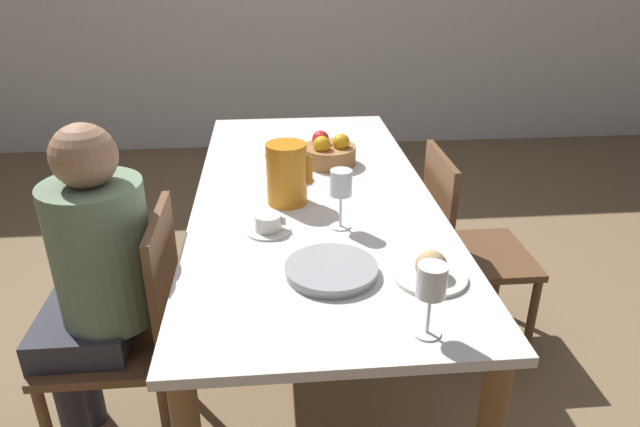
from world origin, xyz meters
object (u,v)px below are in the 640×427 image
chair_person_side (132,329)px  red_pitcher (287,173)px  person_seated (95,272)px  fruit_bowl (329,152)px  wine_glass_juice (431,285)px  serving_tray (331,270)px  bread_plate (431,271)px  chair_opposite (463,246)px  wine_glass_water (341,185)px  teacup_near_person (268,224)px  teacup_across (295,174)px

chair_person_side → red_pitcher: size_ratio=3.88×
chair_person_side → red_pitcher: 0.74m
person_seated → fruit_bowl: (0.81, 0.71, 0.12)m
chair_person_side → wine_glass_juice: 1.06m
person_seated → serving_tray: person_seated is taller
red_pitcher → bread_plate: (0.38, -0.56, -0.09)m
chair_opposite → wine_glass_juice: (-0.42, -0.93, 0.43)m
chair_person_side → bread_plate: bearing=-104.2°
chair_person_side → red_pitcher: (0.53, 0.33, 0.40)m
bread_plate → wine_glass_water: bearing=121.8°
person_seated → red_pitcher: (0.62, 0.33, 0.18)m
chair_person_side → teacup_near_person: bearing=-77.1°
chair_person_side → teacup_across: 0.85m
wine_glass_juice → fruit_bowl: size_ratio=0.84×
teacup_across → wine_glass_water: bearing=-73.4°
wine_glass_juice → bread_plate: 0.28m
teacup_near_person → red_pitcher: bearing=72.6°
wine_glass_water → serving_tray: wine_glass_water is taller
teacup_across → red_pitcher: bearing=-100.3°
wine_glass_water → teacup_across: (-0.13, 0.44, -0.13)m
teacup_across → person_seated: bearing=-140.3°
chair_person_side → wine_glass_juice: bearing=-119.5°
chair_opposite → serving_tray: bearing=-44.6°
red_pitcher → teacup_near_person: bearing=-107.4°
chair_person_side → serving_tray: chair_person_side is taller
chair_opposite → teacup_near_person: chair_opposite is taller
teacup_across → serving_tray: (0.07, -0.73, -0.01)m
teacup_near_person → wine_glass_water: bearing=2.2°
chair_opposite → red_pitcher: red_pitcher is taller
chair_opposite → fruit_bowl: bearing=-115.9°
wine_glass_water → serving_tray: 0.33m
chair_person_side → fruit_bowl: 1.07m
chair_person_side → wine_glass_juice: size_ratio=4.54×
person_seated → serving_tray: 0.75m
chair_opposite → serving_tray: size_ratio=3.25×
chair_opposite → fruit_bowl: size_ratio=3.83×
fruit_bowl → wine_glass_juice: bearing=-84.4°
teacup_near_person → fruit_bowl: bearing=66.6°
wine_glass_water → bread_plate: 0.43m
chair_person_side → red_pitcher: bearing=-57.9°
teacup_near_person → serving_tray: bearing=-58.3°
wine_glass_water → person_seated: bearing=-172.2°
serving_tray → bread_plate: bread_plate is taller
person_seated → teacup_across: (0.66, 0.54, 0.09)m
person_seated → wine_glass_juice: (0.93, -0.48, 0.21)m
person_seated → teacup_across: size_ratio=7.75×
wine_glass_juice → serving_tray: (-0.20, 0.29, -0.12)m
wine_glass_juice → wine_glass_water: bearing=103.4°
chair_opposite → wine_glass_juice: wine_glass_juice is taller
teacup_across → teacup_near_person: bearing=-104.0°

